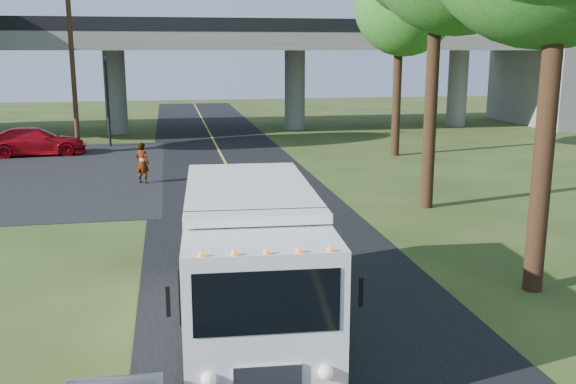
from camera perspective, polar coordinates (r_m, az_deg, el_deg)
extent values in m
plane|color=#2E3E16|center=(13.27, 2.04, -11.78)|extent=(120.00, 120.00, 0.00)
cube|color=black|center=(22.63, -3.49, -1.41)|extent=(7.00, 90.00, 0.02)
cube|color=gold|center=(22.62, -3.49, -1.36)|extent=(0.12, 90.00, 0.01)
cube|color=slate|center=(43.88, -7.30, 13.18)|extent=(50.00, 9.00, 1.20)
cube|color=black|center=(39.51, -6.94, 14.57)|extent=(50.00, 0.25, 0.80)
cube|color=black|center=(48.29, -7.66, 14.18)|extent=(50.00, 0.25, 0.80)
cube|color=slate|center=(51.87, 21.94, 8.96)|extent=(4.00, 10.00, 6.00)
cylinder|color=slate|center=(44.00, -15.08, 8.55)|extent=(1.40, 1.40, 5.40)
cylinder|color=slate|center=(44.73, 0.61, 9.04)|extent=(1.40, 1.40, 5.40)
cylinder|color=slate|center=(48.51, 14.83, 8.90)|extent=(1.40, 1.40, 5.40)
cylinder|color=black|center=(38.05, -15.73, 7.80)|extent=(0.14, 0.14, 5.20)
imported|color=black|center=(37.95, -15.91, 10.80)|extent=(0.18, 0.22, 1.10)
cylinder|color=#472D19|center=(36.13, -18.59, 10.41)|extent=(0.26, 0.26, 9.00)
cylinder|color=#382314|center=(15.31, 21.86, 4.28)|extent=(0.44, 0.44, 7.00)
cylinder|color=#382314|center=(22.67, 12.62, 8.18)|extent=(0.44, 0.44, 7.70)
cylinder|color=#382314|center=(33.94, 9.66, 8.79)|extent=(0.44, 0.44, 6.65)
cube|color=white|center=(13.21, -3.53, -4.04)|extent=(2.69, 4.60, 2.28)
cube|color=white|center=(10.28, -2.35, -9.57)|extent=(2.54, 1.97, 2.08)
cube|color=black|center=(9.33, -1.89, -9.75)|extent=(2.13, 0.21, 0.96)
cube|color=white|center=(13.30, -3.33, -10.31)|extent=(2.78, 6.02, 0.18)
cylinder|color=black|center=(10.92, -8.00, -14.90)|extent=(0.34, 0.93, 0.91)
cylinder|color=black|center=(11.07, 3.13, -14.40)|extent=(0.34, 0.93, 0.91)
cylinder|color=black|center=(14.83, -7.83, -7.31)|extent=(0.34, 0.93, 0.91)
cylinder|color=black|center=(14.94, 0.19, -7.03)|extent=(0.34, 0.93, 0.91)
imported|color=#B20A15|center=(36.30, -21.51, 4.21)|extent=(5.17, 2.44, 1.46)
imported|color=gray|center=(27.27, -12.82, 2.53)|extent=(0.75, 0.69, 1.72)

